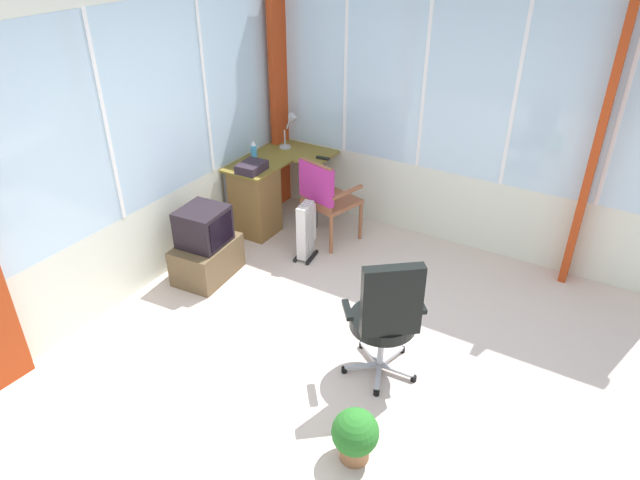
# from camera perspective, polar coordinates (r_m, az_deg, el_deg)

# --- Properties ---
(ground) EXTENTS (5.77, 5.37, 0.06)m
(ground) POSITION_cam_1_polar(r_m,az_deg,el_deg) (4.53, 2.11, -13.68)
(ground) COLOR beige
(north_window_panel) EXTENTS (4.77, 0.07, 2.68)m
(north_window_panel) POSITION_cam_1_polar(r_m,az_deg,el_deg) (5.04, -20.33, 7.81)
(north_window_panel) COLOR silver
(north_window_panel) RESTS_ON ground
(east_window_panel) EXTENTS (0.07, 4.37, 2.68)m
(east_window_panel) POSITION_cam_1_polar(r_m,az_deg,el_deg) (5.78, 14.38, 11.57)
(east_window_panel) COLOR silver
(east_window_panel) RESTS_ON ground
(curtain_corner) EXTENTS (0.29, 0.08, 2.58)m
(curtain_corner) POSITION_cam_1_polar(r_m,az_deg,el_deg) (6.55, -4.04, 14.18)
(curtain_corner) COLOR #B03A16
(curtain_corner) RESTS_ON ground
(curtain_east_far) EXTENTS (0.29, 0.08, 2.58)m
(curtain_east_far) POSITION_cam_1_polar(r_m,az_deg,el_deg) (5.52, 25.96, 7.99)
(curtain_east_far) COLOR #B03A16
(curtain_east_far) RESTS_ON ground
(desk) EXTENTS (1.12, 0.82, 0.77)m
(desk) POSITION_cam_1_polar(r_m,az_deg,el_deg) (6.20, -6.34, 4.35)
(desk) COLOR olive
(desk) RESTS_ON ground
(desk_lamp) EXTENTS (0.23, 0.20, 0.40)m
(desk_lamp) POSITION_cam_1_polar(r_m,az_deg,el_deg) (6.45, -2.83, 11.52)
(desk_lamp) COLOR #B2B7BC
(desk_lamp) RESTS_ON desk
(tv_remote) EXTENTS (0.06, 0.15, 0.02)m
(tv_remote) POSITION_cam_1_polar(r_m,az_deg,el_deg) (6.18, 0.29, 8.23)
(tv_remote) COLOR black
(tv_remote) RESTS_ON desk
(spray_bottle) EXTENTS (0.06, 0.06, 0.22)m
(spray_bottle) POSITION_cam_1_polar(r_m,az_deg,el_deg) (6.18, -6.66, 8.95)
(spray_bottle) COLOR #47A7DF
(spray_bottle) RESTS_ON desk
(paper_tray) EXTENTS (0.31, 0.25, 0.09)m
(paper_tray) POSITION_cam_1_polar(r_m,az_deg,el_deg) (5.92, -6.87, 7.29)
(paper_tray) COLOR #2D222C
(paper_tray) RESTS_ON desk
(wooden_armchair) EXTENTS (0.60, 0.59, 0.94)m
(wooden_armchair) POSITION_cam_1_polar(r_m,az_deg,el_deg) (5.84, 0.30, 4.80)
(wooden_armchair) COLOR #955638
(wooden_armchair) RESTS_ON ground
(office_chair) EXTENTS (0.61, 0.61, 1.07)m
(office_chair) POSITION_cam_1_polar(r_m,az_deg,el_deg) (4.13, 6.70, -7.42)
(office_chair) COLOR #B7B7BF
(office_chair) RESTS_ON ground
(tv_on_stand) EXTENTS (0.68, 0.49, 0.73)m
(tv_on_stand) POSITION_cam_1_polar(r_m,az_deg,el_deg) (5.52, -11.38, -0.70)
(tv_on_stand) COLOR brown
(tv_on_stand) RESTS_ON ground
(space_heater) EXTENTS (0.32, 0.21, 0.61)m
(space_heater) POSITION_cam_1_polar(r_m,az_deg,el_deg) (5.72, -1.36, 1.01)
(space_heater) COLOR silver
(space_heater) RESTS_ON ground
(potted_plant) EXTENTS (0.31, 0.31, 0.39)m
(potted_plant) POSITION_cam_1_polar(r_m,az_deg,el_deg) (3.84, 3.55, -18.92)
(potted_plant) COLOR #94613D
(potted_plant) RESTS_ON ground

